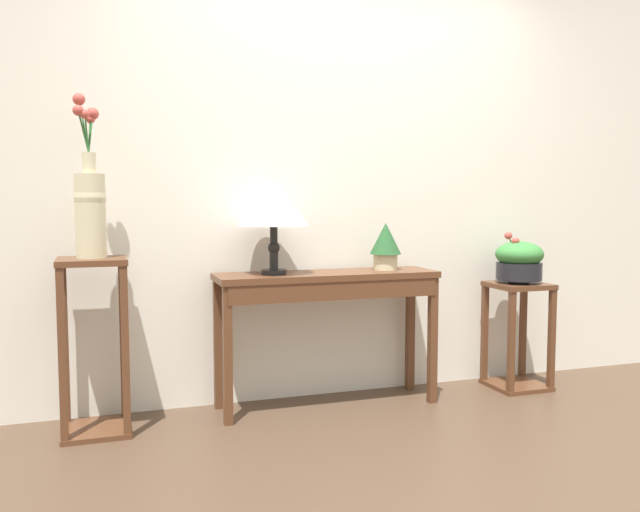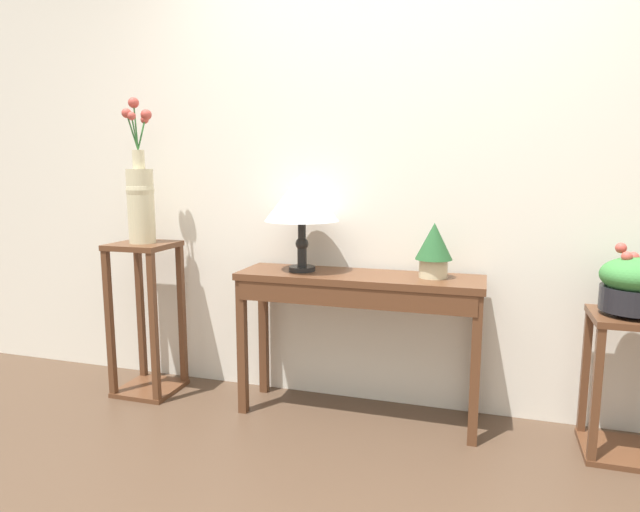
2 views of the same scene
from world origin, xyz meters
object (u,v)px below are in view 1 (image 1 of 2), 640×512
at_px(table_lamp, 274,205).
at_px(pedestal_stand_right, 517,336).
at_px(potted_plant_on_console, 386,244).
at_px(planter_bowl_wide_right, 519,261).
at_px(pedestal_stand_left, 94,346).
at_px(console_table, 328,294).
at_px(flower_vase_tall_left, 90,203).

relative_size(table_lamp, pedestal_stand_right, 0.77).
xyz_separation_m(table_lamp, potted_plant_on_console, (0.68, 0.03, -0.23)).
bearing_deg(table_lamp, planter_bowl_wide_right, -1.22).
bearing_deg(potted_plant_on_console, pedestal_stand_right, -3.88).
height_order(pedestal_stand_left, pedestal_stand_right, pedestal_stand_left).
xyz_separation_m(console_table, potted_plant_on_console, (0.37, 0.05, 0.27)).
bearing_deg(planter_bowl_wide_right, potted_plant_on_console, 176.13).
height_order(console_table, planter_bowl_wide_right, planter_bowl_wide_right).
bearing_deg(pedestal_stand_left, pedestal_stand_right, 0.23).
xyz_separation_m(pedestal_stand_right, planter_bowl_wide_right, (-0.00, 0.00, 0.47)).
height_order(table_lamp, flower_vase_tall_left, flower_vase_tall_left).
distance_m(potted_plant_on_console, planter_bowl_wide_right, 0.88).
bearing_deg(console_table, planter_bowl_wide_right, -0.49).
distance_m(potted_plant_on_console, pedestal_stand_right, 1.05).
bearing_deg(planter_bowl_wide_right, table_lamp, 178.78).
relative_size(console_table, planter_bowl_wide_right, 3.96).
relative_size(console_table, pedestal_stand_right, 1.89).
height_order(pedestal_stand_left, planter_bowl_wide_right, planter_bowl_wide_right).
relative_size(potted_plant_on_console, pedestal_stand_left, 0.31).
bearing_deg(flower_vase_tall_left, pedestal_stand_right, 0.20).
relative_size(console_table, flower_vase_tall_left, 1.56).
relative_size(potted_plant_on_console, planter_bowl_wide_right, 0.86).
xyz_separation_m(potted_plant_on_console, planter_bowl_wide_right, (0.87, -0.06, -0.12)).
height_order(potted_plant_on_console, pedestal_stand_left, potted_plant_on_console).
bearing_deg(pedestal_stand_right, pedestal_stand_left, -179.77).
bearing_deg(pedestal_stand_left, potted_plant_on_console, 2.46).
distance_m(flower_vase_tall_left, planter_bowl_wide_right, 2.51).
xyz_separation_m(table_lamp, pedestal_stand_right, (1.55, -0.03, -0.81)).
bearing_deg(flower_vase_tall_left, planter_bowl_wide_right, 0.21).
relative_size(pedestal_stand_right, planter_bowl_wide_right, 2.09).
relative_size(potted_plant_on_console, flower_vase_tall_left, 0.34).
height_order(potted_plant_on_console, planter_bowl_wide_right, potted_plant_on_console).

